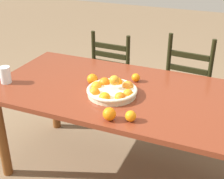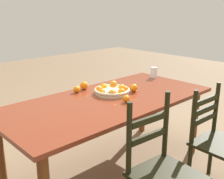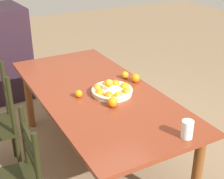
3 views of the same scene
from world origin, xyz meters
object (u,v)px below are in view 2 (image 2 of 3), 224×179
at_px(orange_loose_0, 77,89).
at_px(orange_loose_3, 134,88).
at_px(chair_near_window, 162,174).
at_px(drinking_glass, 154,72).
at_px(dining_table, 109,108).
at_px(chair_by_cabinet, 217,142).
at_px(orange_loose_2, 84,86).
at_px(orange_loose_1, 126,99).
at_px(fruit_bowl, 112,90).

xyz_separation_m(orange_loose_0, orange_loose_3, (-0.42, 0.36, 0.01)).
xyz_separation_m(chair_near_window, drinking_glass, (-1.16, -1.01, 0.33)).
height_order(orange_loose_0, drinking_glass, drinking_glass).
height_order(dining_table, chair_by_cabinet, chair_by_cabinet).
height_order(orange_loose_2, drinking_glass, drinking_glass).
bearing_deg(orange_loose_0, orange_loose_1, 105.80).
xyz_separation_m(dining_table, orange_loose_0, (0.11, -0.35, 0.12)).
xyz_separation_m(chair_near_window, orange_loose_1, (-0.31, -0.63, 0.30)).
xyz_separation_m(chair_by_cabinet, orange_loose_3, (0.15, -0.81, 0.33)).
distance_m(orange_loose_0, orange_loose_3, 0.55).
distance_m(orange_loose_0, orange_loose_1, 0.54).
distance_m(chair_near_window, orange_loose_2, 1.25).
bearing_deg(orange_loose_0, chair_by_cabinet, 115.83).
xyz_separation_m(fruit_bowl, drinking_glass, (-0.78, -0.12, 0.03)).
relative_size(chair_by_cabinet, orange_loose_1, 14.62).
bearing_deg(orange_loose_3, orange_loose_2, -52.65).
bearing_deg(chair_by_cabinet, fruit_bowl, 112.71).
bearing_deg(drinking_glass, dining_table, 13.19).
relative_size(dining_table, orange_loose_3, 25.90).
distance_m(chair_near_window, drinking_glass, 1.57).
relative_size(chair_near_window, orange_loose_0, 14.83).
distance_m(orange_loose_1, orange_loose_2, 0.55).
bearing_deg(orange_loose_3, chair_by_cabinet, 100.27).
bearing_deg(orange_loose_1, dining_table, -76.93).
bearing_deg(fruit_bowl, drinking_glass, -171.09).
distance_m(fruit_bowl, orange_loose_0, 0.34).
bearing_deg(chair_by_cabinet, orange_loose_0, 118.02).
xyz_separation_m(dining_table, chair_by_cabinet, (-0.46, 0.82, -0.20)).
bearing_deg(drinking_glass, orange_loose_2, -11.07).
relative_size(orange_loose_0, orange_loose_2, 0.83).
height_order(fruit_bowl, orange_loose_3, fruit_bowl).
distance_m(chair_near_window, chair_by_cabinet, 0.73).
bearing_deg(dining_table, orange_loose_1, 103.07).
height_order(chair_near_window, orange_loose_1, chair_near_window).
distance_m(chair_by_cabinet, fruit_bowl, 1.02).
height_order(dining_table, orange_loose_3, orange_loose_3).
height_order(chair_by_cabinet, orange_loose_3, chair_by_cabinet).
distance_m(fruit_bowl, orange_loose_3, 0.22).
bearing_deg(orange_loose_0, drinking_glass, 172.22).
height_order(orange_loose_0, orange_loose_1, orange_loose_0).
height_order(dining_table, orange_loose_1, orange_loose_1).
bearing_deg(fruit_bowl, chair_near_window, 66.41).
distance_m(orange_loose_1, orange_loose_3, 0.31).
relative_size(fruit_bowl, drinking_glass, 2.80).
xyz_separation_m(fruit_bowl, orange_loose_0, (0.22, -0.26, 0.00)).
bearing_deg(orange_loose_1, orange_loose_3, -149.32).
xyz_separation_m(chair_by_cabinet, orange_loose_2, (0.45, -1.20, 0.33)).
bearing_deg(chair_by_cabinet, orange_loose_1, 125.02).
height_order(chair_by_cabinet, orange_loose_1, chair_by_cabinet).
relative_size(orange_loose_1, drinking_glass, 0.50).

